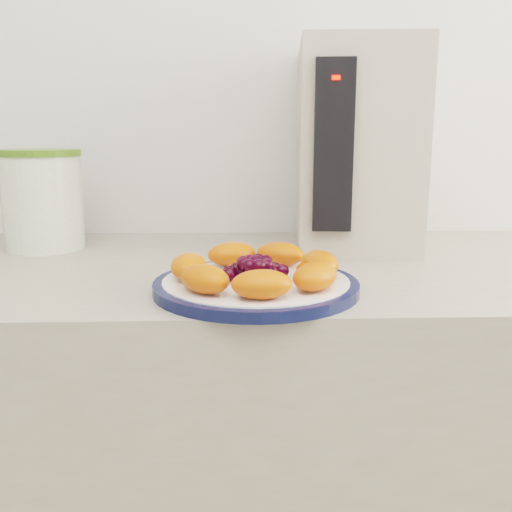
{
  "coord_description": "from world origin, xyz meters",
  "views": [
    {
      "loc": [
        0.01,
        0.27,
        1.11
      ],
      "look_at": [
        0.04,
        1.02,
        0.95
      ],
      "focal_mm": 40.0,
      "sensor_mm": 36.0,
      "label": 1
    }
  ],
  "objects": [
    {
      "name": "counter",
      "position": [
        0.0,
        1.2,
        0.45
      ],
      "size": [
        3.5,
        0.6,
        0.9
      ],
      "primitive_type": "cube",
      "color": "#A19786",
      "rests_on": "floor"
    },
    {
      "name": "appliance_body",
      "position": [
        0.24,
        1.36,
        1.09
      ],
      "size": [
        0.24,
        0.32,
        0.37
      ],
      "primitive_type": "cube",
      "rotation": [
        0.0,
        0.0,
        -0.09
      ],
      "color": "#B6AA9A",
      "rests_on": "counter"
    },
    {
      "name": "appliance_panel",
      "position": [
        0.17,
        1.21,
        1.09
      ],
      "size": [
        0.07,
        0.03,
        0.28
      ],
      "primitive_type": "cube",
      "rotation": [
        0.0,
        0.0,
        -0.09
      ],
      "color": "black",
      "rests_on": "appliance_body"
    },
    {
      "name": "fruit_plate",
      "position": [
        0.05,
        1.02,
        0.93
      ],
      "size": [
        0.24,
        0.24,
        0.04
      ],
      "color": "#D93F0C",
      "rests_on": "plate_face"
    },
    {
      "name": "wall_back",
      "position": [
        0.0,
        1.51,
        1.3
      ],
      "size": [
        3.5,
        0.02,
        2.6
      ],
      "primitive_type": "cube",
      "color": "silver",
      "rests_on": "floor"
    },
    {
      "name": "plate_face",
      "position": [
        0.04,
        1.02,
        0.91
      ],
      "size": [
        0.26,
        0.26,
        0.02
      ],
      "primitive_type": "cylinder",
      "color": "white",
      "rests_on": "counter"
    },
    {
      "name": "canister_lid",
      "position": [
        -0.34,
        1.34,
        1.08
      ],
      "size": [
        0.16,
        0.16,
        0.01
      ],
      "primitive_type": "cylinder",
      "rotation": [
        0.0,
        0.0,
        0.05
      ],
      "color": "#4A6D21",
      "rests_on": "canister"
    },
    {
      "name": "appliance_led",
      "position": [
        0.17,
        1.19,
        1.2
      ],
      "size": [
        0.01,
        0.01,
        0.01
      ],
      "primitive_type": "cube",
      "rotation": [
        0.0,
        0.0,
        -0.09
      ],
      "color": "#FF0C05",
      "rests_on": "appliance_panel"
    },
    {
      "name": "plate_rim",
      "position": [
        0.04,
        1.02,
        0.91
      ],
      "size": [
        0.28,
        0.28,
        0.01
      ],
      "primitive_type": "cylinder",
      "color": "#0D153A",
      "rests_on": "counter"
    },
    {
      "name": "canister",
      "position": [
        -0.34,
        1.34,
        0.99
      ],
      "size": [
        0.15,
        0.15,
        0.17
      ],
      "primitive_type": "cylinder",
      "rotation": [
        0.0,
        0.0,
        0.05
      ],
      "color": "#4A6811",
      "rests_on": "counter"
    }
  ]
}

